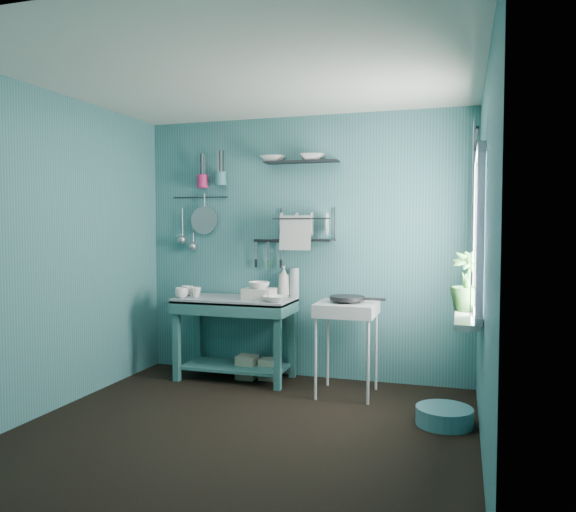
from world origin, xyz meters
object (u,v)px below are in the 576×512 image
(water_bottle, at_px, (294,282))
(potted_plant, at_px, (467,281))
(storage_tin_large, at_px, (247,367))
(mug_right, at_px, (187,291))
(utensil_cup_magenta, at_px, (202,181))
(mug_left, at_px, (181,293))
(work_counter, at_px, (235,338))
(colander, at_px, (204,220))
(hotplate_stand, at_px, (347,349))
(frying_pan, at_px, (347,298))
(storage_tin_small, at_px, (268,369))
(dish_rack, at_px, (304,224))
(mug_mid, at_px, (196,292))
(soap_bottle, at_px, (284,281))
(utensil_cup_teal, at_px, (221,179))
(floor_basin, at_px, (444,416))
(wash_tub, at_px, (259,294))

(water_bottle, distance_m, potted_plant, 1.76)
(water_bottle, xyz_separation_m, storage_tin_large, (-0.42, -0.17, -0.81))
(mug_right, height_order, potted_plant, potted_plant)
(utensil_cup_magenta, bearing_deg, mug_left, -95.98)
(work_counter, xyz_separation_m, colander, (-0.44, 0.26, 1.12))
(hotplate_stand, bearing_deg, frying_pan, 0.00)
(mug_left, xyz_separation_m, storage_tin_small, (0.78, 0.24, -0.73))
(hotplate_stand, distance_m, dish_rack, 1.23)
(mug_left, height_order, utensil_cup_magenta, utensil_cup_magenta)
(colander, bearing_deg, water_bottle, -2.16)
(potted_plant, bearing_deg, frying_pan, 157.42)
(mug_mid, distance_m, storage_tin_small, 1.00)
(work_counter, relative_size, mug_right, 8.92)
(soap_bottle, distance_m, frying_pan, 0.79)
(water_bottle, relative_size, colander, 1.00)
(soap_bottle, xyz_separation_m, utensil_cup_teal, (-0.66, 0.03, 1.00))
(dish_rack, distance_m, floor_basin, 2.11)
(mug_right, bearing_deg, soap_bottle, 12.26)
(mug_mid, xyz_separation_m, storage_tin_large, (0.48, 0.11, -0.71))
(mug_left, relative_size, water_bottle, 0.44)
(mug_mid, distance_m, storage_tin_large, 0.87)
(soap_bottle, height_order, floor_basin, soap_bottle)
(mug_right, relative_size, floor_basin, 0.30)
(mug_mid, xyz_separation_m, dish_rack, (1.01, 0.24, 0.65))
(utensil_cup_teal, bearing_deg, storage_tin_large, -27.21)
(utensil_cup_magenta, bearing_deg, frying_pan, -14.44)
(work_counter, distance_m, potted_plant, 2.26)
(utensil_cup_magenta, bearing_deg, wash_tub, -19.64)
(soap_bottle, bearing_deg, utensil_cup_magenta, 178.26)
(storage_tin_large, bearing_deg, frying_pan, -12.44)
(utensil_cup_teal, bearing_deg, storage_tin_small, -15.07)
(storage_tin_small, bearing_deg, utensil_cup_magenta, 168.82)
(water_bottle, distance_m, hotplate_stand, 0.88)
(floor_basin, bearing_deg, work_counter, 160.25)
(soap_bottle, distance_m, potted_plant, 1.84)
(frying_pan, bearing_deg, storage_tin_large, 167.56)
(potted_plant, bearing_deg, mug_left, 170.74)
(work_counter, xyz_separation_m, mug_left, (-0.48, -0.16, 0.44))
(frying_pan, xyz_separation_m, floor_basin, (0.83, -0.52, -0.77))
(storage_tin_large, bearing_deg, hotplate_stand, -12.44)
(wash_tub, relative_size, colander, 1.00)
(water_bottle, bearing_deg, colander, 177.84)
(mug_right, xyz_separation_m, potted_plant, (2.58, -0.58, 0.22))
(mug_right, distance_m, storage_tin_large, 0.94)
(frying_pan, height_order, colander, colander)
(utensil_cup_magenta, height_order, storage_tin_large, utensil_cup_magenta)
(utensil_cup_magenta, distance_m, storage_tin_large, 1.88)
(water_bottle, xyz_separation_m, utensil_cup_teal, (-0.76, 0.01, 1.00))
(dish_rack, height_order, storage_tin_large, dish_rack)
(frying_pan, bearing_deg, hotplate_stand, 0.00)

